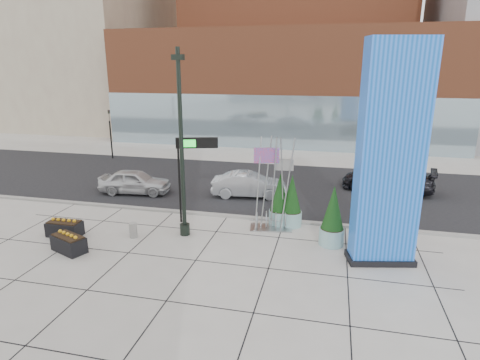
% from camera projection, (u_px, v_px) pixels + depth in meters
% --- Properties ---
extents(ground, '(160.00, 160.00, 0.00)m').
position_uv_depth(ground, '(181.00, 247.00, 17.46)').
color(ground, '#9E9991').
rests_on(ground, ground).
extents(street_asphalt, '(80.00, 12.00, 0.02)m').
position_uv_depth(street_asphalt, '(236.00, 184.00, 26.82)').
color(street_asphalt, black).
rests_on(street_asphalt, ground).
extents(curb_edge, '(80.00, 0.30, 0.12)m').
position_uv_depth(curb_edge, '(209.00, 214.00, 21.19)').
color(curb_edge, gray).
rests_on(curb_edge, ground).
extents(tower_podium, '(34.00, 10.00, 11.00)m').
position_uv_depth(tower_podium, '(284.00, 87.00, 41.00)').
color(tower_podium, brown).
rests_on(tower_podium, ground).
extents(tower_glass_front, '(34.00, 0.60, 5.00)m').
position_uv_depth(tower_glass_front, '(277.00, 122.00, 37.34)').
color(tower_glass_front, '#8CA5B2').
rests_on(tower_glass_front, ground).
extents(blue_pylon, '(2.78, 1.68, 8.64)m').
position_uv_depth(blue_pylon, '(390.00, 161.00, 15.12)').
color(blue_pylon, blue).
rests_on(blue_pylon, ground).
extents(lamp_post, '(0.54, 0.46, 8.39)m').
position_uv_depth(lamp_post, '(182.00, 163.00, 17.87)').
color(lamp_post, black).
rests_on(lamp_post, ground).
extents(public_art_sculpture, '(2.13, 1.30, 4.54)m').
position_uv_depth(public_art_sculpture, '(272.00, 205.00, 19.18)').
color(public_art_sculpture, '#A1A4A6').
rests_on(public_art_sculpture, ground).
extents(concrete_bollard, '(0.36, 0.36, 0.70)m').
position_uv_depth(concrete_bollard, '(133.00, 230.00, 18.41)').
color(concrete_bollard, gray).
rests_on(concrete_bollard, ground).
extents(overhead_street_sign, '(1.99, 0.75, 4.31)m').
position_uv_depth(overhead_street_sign, '(193.00, 151.00, 19.14)').
color(overhead_street_sign, black).
rests_on(overhead_street_sign, ground).
extents(round_planter_east, '(1.09, 1.09, 2.72)m').
position_uv_depth(round_planter_east, '(333.00, 217.00, 17.41)').
color(round_planter_east, '#83B0B1').
rests_on(round_planter_east, ground).
extents(round_planter_mid, '(1.04, 1.04, 2.60)m').
position_uv_depth(round_planter_mid, '(292.00, 202.00, 19.54)').
color(round_planter_mid, '#83B0B1').
rests_on(round_planter_mid, ground).
extents(round_planter_west, '(1.05, 1.05, 2.62)m').
position_uv_depth(round_planter_west, '(280.00, 201.00, 19.66)').
color(round_planter_west, '#83B0B1').
rests_on(round_planter_west, ground).
extents(box_planter_north, '(1.57, 0.79, 0.86)m').
position_uv_depth(box_planter_north, '(65.00, 228.00, 18.57)').
color(box_planter_north, black).
rests_on(box_planter_north, ground).
extents(box_planter_south, '(1.75, 1.32, 0.86)m').
position_uv_depth(box_planter_south, '(69.00, 243.00, 17.01)').
color(box_planter_south, black).
rests_on(box_planter_south, ground).
extents(car_white_west, '(4.49, 2.21, 1.47)m').
position_uv_depth(car_white_west, '(135.00, 182.00, 24.67)').
color(car_white_west, silver).
rests_on(car_white_west, ground).
extents(car_silver_mid, '(4.59, 2.12, 1.46)m').
position_uv_depth(car_silver_mid, '(249.00, 185.00, 24.04)').
color(car_silver_mid, '#A6A9AE').
rests_on(car_silver_mid, ground).
extents(car_dark_east, '(5.83, 3.24, 1.60)m').
position_uv_depth(car_dark_east, '(388.00, 179.00, 25.06)').
color(car_dark_east, black).
rests_on(car_dark_east, ground).
extents(traffic_signal, '(0.15, 0.18, 4.10)m').
position_uv_depth(traffic_signal, '(110.00, 132.00, 33.48)').
color(traffic_signal, black).
rests_on(traffic_signal, ground).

